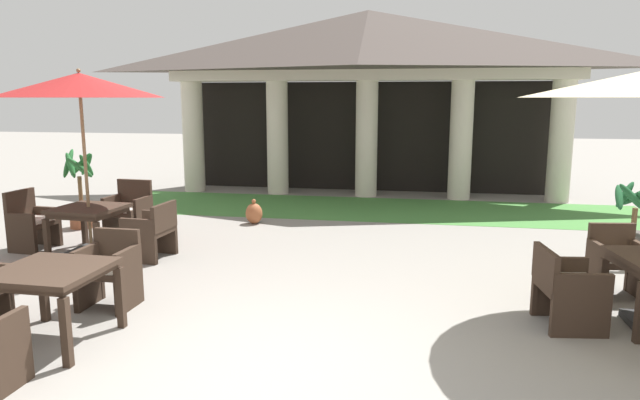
# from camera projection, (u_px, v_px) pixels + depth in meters

# --- Properties ---
(ground_plane) EXTENTS (60.00, 60.00, 0.00)m
(ground_plane) POSITION_uv_depth(u_px,v_px,m) (257.00, 376.00, 4.66)
(ground_plane) COLOR gray
(background_pavilion) EXTENTS (9.68, 2.90, 4.18)m
(background_pavilion) POSITION_uv_depth(u_px,v_px,m) (368.00, 58.00, 12.78)
(background_pavilion) COLOR beige
(background_pavilion) RESTS_ON ground
(lawn_strip) EXTENTS (11.48, 2.57, 0.01)m
(lawn_strip) POSITION_uv_depth(u_px,v_px,m) (358.00, 208.00, 11.75)
(lawn_strip) COLOR #47843D
(lawn_strip) RESTS_ON ground
(patio_table_near_foreground) EXTENTS (0.95, 0.95, 0.72)m
(patio_table_near_foreground) POSITION_uv_depth(u_px,v_px,m) (51.00, 278.00, 5.21)
(patio_table_near_foreground) COLOR #38281E
(patio_table_near_foreground) RESTS_ON ground
(patio_chair_near_foreground_north) EXTENTS (0.56, 0.52, 0.83)m
(patio_chair_near_foreground_north) POSITION_uv_depth(u_px,v_px,m) (109.00, 271.00, 6.17)
(patio_chair_near_foreground_north) COLOR #38281E
(patio_chair_near_foreground_north) RESTS_ON ground
(patio_table_mid_left) EXTENTS (0.95, 0.95, 0.70)m
(patio_table_mid_left) POSITION_uv_depth(u_px,v_px,m) (89.00, 213.00, 8.24)
(patio_table_mid_left) COLOR #38281E
(patio_table_mid_left) RESTS_ON ground
(patio_umbrella_mid_left) EXTENTS (2.31, 2.31, 2.67)m
(patio_umbrella_mid_left) POSITION_uv_depth(u_px,v_px,m) (80.00, 87.00, 7.92)
(patio_umbrella_mid_left) COLOR #2D2D2D
(patio_umbrella_mid_left) RESTS_ON ground
(patio_chair_mid_left_east) EXTENTS (0.59, 0.67, 0.81)m
(patio_chair_mid_left_east) POSITION_uv_depth(u_px,v_px,m) (152.00, 231.00, 8.03)
(patio_chair_mid_left_east) COLOR #38281E
(patio_chair_mid_left_east) RESTS_ON ground
(patio_chair_mid_left_north) EXTENTS (0.67, 0.56, 0.94)m
(patio_chair_mid_left_north) POSITION_uv_depth(u_px,v_px,m) (129.00, 211.00, 9.24)
(patio_chair_mid_left_north) COLOR #38281E
(patio_chair_mid_left_north) RESTS_ON ground
(patio_chair_mid_left_west) EXTENTS (0.54, 0.63, 0.90)m
(patio_chair_mid_left_west) POSITION_uv_depth(u_px,v_px,m) (32.00, 223.00, 8.53)
(patio_chair_mid_left_west) COLOR #38281E
(patio_chair_mid_left_west) RESTS_ON ground
(patio_chair_mid_right_west) EXTENTS (0.64, 0.70, 0.80)m
(patio_chair_mid_right_west) POSITION_uv_depth(u_px,v_px,m) (567.00, 289.00, 5.63)
(patio_chair_mid_right_west) COLOR #38281E
(patio_chair_mid_right_west) RESTS_ON ground
(patio_chair_mid_right_north) EXTENTS (0.61, 0.56, 0.82)m
(patio_chair_mid_right_north) POSITION_uv_depth(u_px,v_px,m) (617.00, 262.00, 6.49)
(patio_chair_mid_right_north) COLOR #38281E
(patio_chair_mid_right_north) RESTS_ON ground
(potted_palm_left_edge) EXTENTS (0.60, 0.61, 1.41)m
(potted_palm_left_edge) POSITION_uv_depth(u_px,v_px,m) (81.00, 201.00, 9.93)
(potted_palm_left_edge) COLOR #995638
(potted_palm_left_edge) RESTS_ON ground
(potted_palm_right_edge) EXTENTS (0.60, 0.62, 1.17)m
(potted_palm_right_edge) POSITION_uv_depth(u_px,v_px,m) (632.00, 237.00, 7.91)
(potted_palm_right_edge) COLOR #47423D
(potted_palm_right_edge) RESTS_ON ground
(terracotta_urn) EXTENTS (0.31, 0.31, 0.46)m
(terracotta_urn) POSITION_uv_depth(u_px,v_px,m) (254.00, 213.00, 10.29)
(terracotta_urn) COLOR #9E5633
(terracotta_urn) RESTS_ON ground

